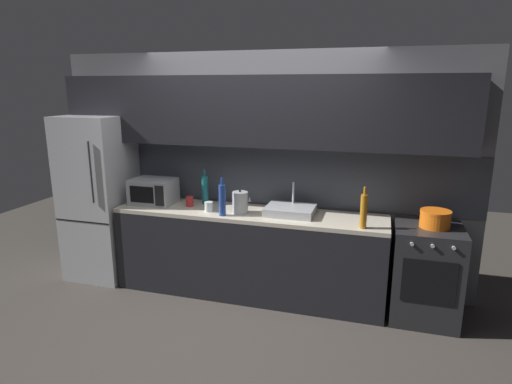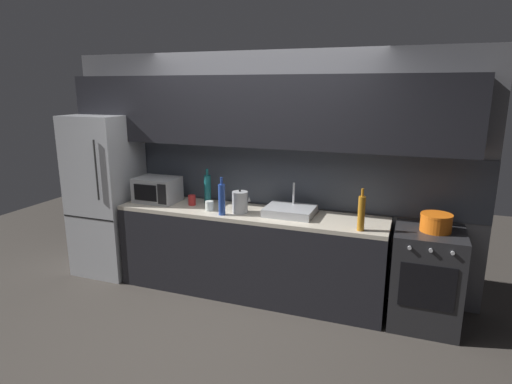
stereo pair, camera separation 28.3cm
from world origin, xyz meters
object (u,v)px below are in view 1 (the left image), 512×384
(oven_range, at_px, (425,273))
(mug_clear, at_px, (209,207))
(refrigerator, at_px, (100,198))
(cooking_pot, at_px, (435,219))
(microwave, at_px, (153,191))
(kettle, at_px, (240,202))
(wine_bottle_blue, at_px, (222,200))
(wine_bottle_teal, at_px, (205,189))
(wine_bottle_amber, at_px, (364,211))
(mug_red, at_px, (190,201))

(oven_range, distance_m, mug_clear, 2.18)
(refrigerator, bearing_deg, cooking_pot, 0.00)
(microwave, distance_m, cooking_pot, 2.86)
(kettle, distance_m, wine_bottle_blue, 0.20)
(wine_bottle_teal, relative_size, cooking_pot, 1.40)
(refrigerator, height_order, wine_bottle_amber, refrigerator)
(oven_range, xyz_separation_m, wine_bottle_teal, (-2.27, 0.16, 0.61))
(microwave, xyz_separation_m, mug_clear, (0.70, -0.12, -0.09))
(refrigerator, relative_size, microwave, 3.99)
(refrigerator, relative_size, kettle, 7.54)
(oven_range, distance_m, wine_bottle_amber, 0.87)
(refrigerator, xyz_separation_m, cooking_pot, (3.54, 0.00, 0.06))
(wine_bottle_amber, xyz_separation_m, mug_red, (-1.80, 0.22, -0.11))
(microwave, xyz_separation_m, wine_bottle_amber, (2.23, -0.23, 0.03))
(kettle, height_order, wine_bottle_teal, wine_bottle_teal)
(kettle, xyz_separation_m, wine_bottle_blue, (-0.14, -0.13, 0.05))
(kettle, bearing_deg, wine_bottle_blue, -138.00)
(oven_range, distance_m, wine_bottle_teal, 2.36)
(mug_red, bearing_deg, microwave, 179.62)
(kettle, bearing_deg, oven_range, 2.24)
(mug_red, xyz_separation_m, cooking_pot, (2.43, -0.02, 0.03))
(mug_red, bearing_deg, oven_range, -0.40)
(microwave, xyz_separation_m, wine_bottle_blue, (0.88, -0.22, 0.03))
(wine_bottle_teal, distance_m, mug_clear, 0.32)
(refrigerator, relative_size, mug_clear, 18.48)
(refrigerator, height_order, wine_bottle_teal, refrigerator)
(wine_bottle_amber, distance_m, mug_red, 1.82)
(microwave, xyz_separation_m, kettle, (1.02, -0.09, -0.02))
(oven_range, relative_size, mug_clear, 9.06)
(cooking_pot, bearing_deg, wine_bottle_blue, -174.22)
(refrigerator, height_order, mug_red, refrigerator)
(microwave, relative_size, wine_bottle_amber, 1.21)
(wine_bottle_blue, bearing_deg, cooking_pot, 5.78)
(microwave, distance_m, wine_bottle_blue, 0.91)
(refrigerator, height_order, kettle, refrigerator)
(refrigerator, xyz_separation_m, microwave, (0.68, 0.02, 0.12))
(wine_bottle_blue, bearing_deg, wine_bottle_amber, -0.38)
(wine_bottle_blue, xyz_separation_m, mug_red, (-0.45, 0.22, -0.11))
(wine_bottle_teal, bearing_deg, oven_range, -4.00)
(oven_range, relative_size, kettle, 3.70)
(refrigerator, xyz_separation_m, wine_bottle_teal, (1.23, 0.16, 0.14))
(oven_range, bearing_deg, mug_clear, -177.17)
(wine_bottle_blue, bearing_deg, mug_red, 154.66)
(wine_bottle_teal, bearing_deg, wine_bottle_amber, -12.25)
(mug_clear, bearing_deg, wine_bottle_amber, -3.82)
(wine_bottle_amber, bearing_deg, wine_bottle_teal, 167.75)
(microwave, distance_m, mug_red, 0.44)
(kettle, relative_size, wine_bottle_teal, 0.64)
(mug_red, bearing_deg, wine_bottle_teal, 50.10)
(oven_range, relative_size, wine_bottle_blue, 2.37)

